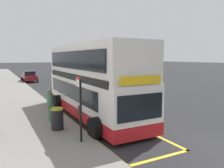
{
  "coord_description": "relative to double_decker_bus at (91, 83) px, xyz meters",
  "views": [
    {
      "loc": [
        -7.71,
        -5.23,
        3.65
      ],
      "look_at": [
        -0.35,
        8.73,
        1.76
      ],
      "focal_mm": 35.86,
      "sensor_mm": 36.0,
      "label": 1
    }
  ],
  "objects": [
    {
      "name": "parked_car_navy_far",
      "position": [
        7.06,
        16.27,
        -1.26
      ],
      "size": [
        2.09,
        4.2,
        1.62
      ],
      "rotation": [
        0.0,
        0.0,
        3.17
      ],
      "color": "navy",
      "rests_on": "ground"
    },
    {
      "name": "litter_bin",
      "position": [
        -2.67,
        -2.05,
        -1.39
      ],
      "size": [
        0.62,
        0.62,
        1.07
      ],
      "color": "black",
      "rests_on": "pavement_near"
    },
    {
      "name": "double_decker_bus",
      "position": [
        0.0,
        0.0,
        0.0
      ],
      "size": [
        3.26,
        10.53,
        4.4
      ],
      "color": "white",
      "rests_on": "ground"
    },
    {
      "name": "pedestrian_further_back",
      "position": [
        -2.64,
        -0.43,
        -0.93
      ],
      "size": [
        0.34,
        0.34,
        1.81
      ],
      "color": "#3F724C",
      "rests_on": "pavement_near"
    },
    {
      "name": "parked_car_maroon_distant",
      "position": [
        5.23,
        25.6,
        -1.26
      ],
      "size": [
        2.09,
        4.2,
        1.62
      ],
      "rotation": [
        0.0,
        0.0,
        0.02
      ],
      "color": "maroon",
      "rests_on": "ground"
    },
    {
      "name": "bus_stop_sign",
      "position": [
        -2.19,
        -4.02,
        -0.34
      ],
      "size": [
        0.09,
        0.51,
        2.7
      ],
      "color": "black",
      "rests_on": "pavement_near"
    },
    {
      "name": "bus_bay_markings",
      "position": [
        -0.09,
        0.07,
        -2.06
      ],
      "size": [
        2.91,
        13.55,
        0.01
      ],
      "color": "yellow",
      "rests_on": "ground"
    },
    {
      "name": "parked_car_maroon_behind",
      "position": [
        -0.66,
        22.63,
        -1.26
      ],
      "size": [
        2.09,
        4.2,
        1.62
      ],
      "rotation": [
        0.0,
        0.0,
        0.0
      ],
      "color": "maroon",
      "rests_on": "ground"
    },
    {
      "name": "pavement_near",
      "position": [
        -4.54,
        24.55,
        -1.99
      ],
      "size": [
        6.0,
        76.0,
        0.14
      ],
      "primitive_type": "cube",
      "color": "gray",
      "rests_on": "ground"
    },
    {
      "name": "ground_plane",
      "position": [
        2.46,
        24.55,
        -2.06
      ],
      "size": [
        260.0,
        260.0,
        0.0
      ],
      "primitive_type": "plane",
      "color": "#28282B"
    }
  ]
}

